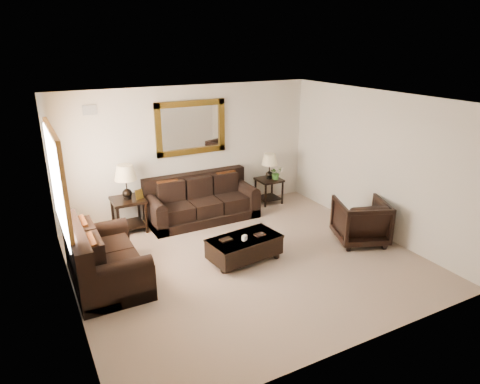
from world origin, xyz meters
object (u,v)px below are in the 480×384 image
loveseat (103,262)px  end_table_right (269,171)px  armchair (361,219)px  end_table_left (127,188)px  coffee_table (244,246)px  sofa (201,203)px

loveseat → end_table_right: bearing=-66.5°
end_table_right → armchair: (0.43, -2.51, -0.30)m
end_table_left → end_table_right: 3.22m
end_table_right → coffee_table: 2.83m
sofa → coffee_table: (-0.06, -1.99, -0.08)m
end_table_left → armchair: 4.42m
coffee_table → armchair: armchair is taller
sofa → end_table_right: (1.74, 0.14, 0.42)m
end_table_left → coffee_table: (1.42, -2.09, -0.62)m
end_table_left → coffee_table: 2.60m
end_table_left → armchair: size_ratio=1.49×
coffee_table → armchair: (2.22, -0.38, 0.19)m
sofa → end_table_left: (-1.48, 0.10, 0.54)m
end_table_right → coffee_table: bearing=-130.1°
sofa → end_table_left: size_ratio=1.68×
coffee_table → end_table_left: bearing=116.9°
sofa → armchair: bearing=-47.6°
sofa → loveseat: (-2.31, -1.62, 0.02)m
loveseat → end_table_left: size_ratio=1.29×
sofa → coffee_table: bearing=-91.6°
end_table_left → coffee_table: bearing=-55.8°
armchair → sofa: bearing=-25.9°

